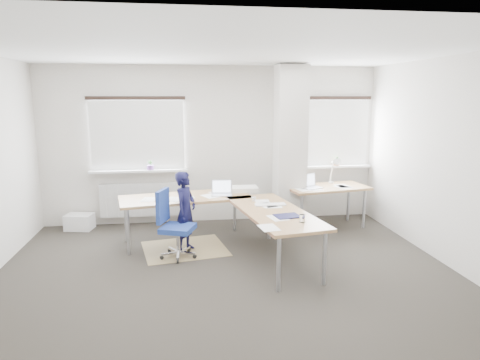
{
  "coord_description": "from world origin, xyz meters",
  "views": [
    {
      "loc": [
        -0.55,
        -5.18,
        2.27
      ],
      "look_at": [
        0.29,
        0.9,
        1.07
      ],
      "focal_mm": 32.0,
      "sensor_mm": 36.0,
      "label": 1
    }
  ],
  "objects": [
    {
      "name": "ground",
      "position": [
        0.0,
        0.0,
        0.0
      ],
      "size": [
        6.0,
        6.0,
        0.0
      ],
      "primitive_type": "plane",
      "color": "#282420",
      "rests_on": "ground"
    },
    {
      "name": "room_shell",
      "position": [
        0.18,
        0.45,
        1.75
      ],
      "size": [
        6.04,
        5.04,
        2.82
      ],
      "color": "beige",
      "rests_on": "ground"
    },
    {
      "name": "floor_mat",
      "position": [
        -0.54,
        1.03,
        0.0
      ],
      "size": [
        1.37,
        1.22,
        0.01
      ],
      "primitive_type": "cube",
      "rotation": [
        0.0,
        0.0,
        0.18
      ],
      "color": "olive",
      "rests_on": "ground"
    },
    {
      "name": "white_crate",
      "position": [
        -2.33,
        2.25,
        0.13
      ],
      "size": [
        0.5,
        0.39,
        0.27
      ],
      "primitive_type": "cube",
      "rotation": [
        0.0,
        0.0,
        -0.2
      ],
      "color": "white",
      "rests_on": "ground"
    },
    {
      "name": "desk_main",
      "position": [
        0.14,
        0.89,
        0.69
      ],
      "size": [
        2.82,
        2.63,
        0.96
      ],
      "rotation": [
        0.0,
        0.0,
        0.17
      ],
      "color": "#915D3E",
      "rests_on": "ground"
    },
    {
      "name": "desk_side",
      "position": [
        1.93,
        1.8,
        0.69
      ],
      "size": [
        1.5,
        0.93,
        1.22
      ],
      "rotation": [
        0.0,
        0.0,
        0.17
      ],
      "color": "#915D3E",
      "rests_on": "ground"
    },
    {
      "name": "task_chair",
      "position": [
        -0.67,
        0.7,
        0.27
      ],
      "size": [
        0.57,
        0.56,
        0.98
      ],
      "rotation": [
        0.0,
        0.0,
        -0.36
      ],
      "color": "navy",
      "rests_on": "ground"
    },
    {
      "name": "person",
      "position": [
        -0.51,
        0.96,
        0.6
      ],
      "size": [
        0.45,
        0.52,
        1.2
      ],
      "primitive_type": "imported",
      "rotation": [
        0.0,
        0.0,
        1.1
      ],
      "color": "black",
      "rests_on": "ground"
    }
  ]
}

